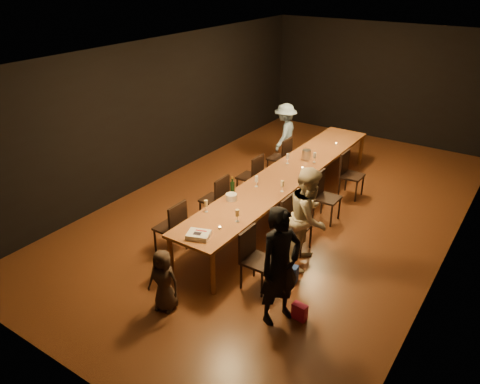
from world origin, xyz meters
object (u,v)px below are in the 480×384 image
Objects in this scene: chair_right_0 at (258,260)px; champagne_bottle at (232,185)px; chair_right_1 at (297,225)px; child at (164,280)px; chair_left_2 at (249,176)px; chair_left_3 at (279,158)px; plate_stack at (231,197)px; ice_bucket at (306,155)px; chair_left_1 at (214,199)px; chair_right_3 at (352,175)px; chair_left_0 at (170,227)px; birthday_cake at (199,235)px; woman_tan at (309,217)px; woman_birthday at (280,266)px; man_blue at (285,134)px; chair_right_2 at (327,198)px; table at (287,175)px.

champagne_bottle is (-1.22, 1.11, 0.45)m from chair_right_0.
chair_right_1 reaches higher than child.
chair_left_2 is 1.00× the size of chair_left_3.
plate_stack is 0.96× the size of ice_bucket.
chair_left_1 is 4.74× the size of ice_bucket.
chair_right_0 is 1.70m from champagne_bottle.
chair_right_1 is 2.40m from chair_right_3.
chair_right_3 is (0.00, 3.60, 0.00)m from chair_right_0.
child is (0.89, -4.72, -0.00)m from chair_left_3.
chair_left_3 is at bearing 87.87° from child.
chair_left_2 is 2.88× the size of champagne_bottle.
chair_right_3 is 1.00× the size of chair_left_0.
chair_left_0 is 1.13m from plate_stack.
plate_stack is (-0.28, 1.24, 0.02)m from birthday_cake.
woman_tan reaches higher than chair_left_0.
chair_right_0 is at bearing 77.71° from woman_birthday.
man_blue reaches higher than chair_right_0.
chair_left_3 is 4.64m from woman_birthday.
chair_left_0 reaches higher than child.
chair_right_0 is 0.81m from woman_birthday.
woman_tan is 1.40m from plate_stack.
woman_birthday reaches higher than champagne_bottle.
chair_right_0 is at bearing -0.00° from chair_right_2.
child is at bearing -109.78° from birthday_cake.
chair_left_0 is 0.56× the size of woman_birthday.
chair_right_1 is at bearing 42.80° from woman_tan.
table is 2.56m from chair_right_0.
woman_tan reaches higher than chair_left_1.
child is (0.89, -2.32, -0.00)m from chair_left_1.
chair_right_3 is 1.00× the size of chair_left_2.
woman_tan is at bearing -51.11° from table.
chair_right_0 and chair_left_2 have the same top height.
chair_left_3 reaches higher than table.
chair_right_0 is at bearing -0.00° from chair_right_3.
chair_left_0 is (-1.70, 0.00, 0.00)m from chair_right_0.
chair_right_2 is 1.70m from chair_left_2.
chair_right_2 is 2.94m from chair_left_0.
birthday_cake is at bearing -77.18° from plate_stack.
ice_bucket reaches higher than chair_right_3.
chair_right_3 is 2.94m from chair_left_1.
chair_left_0 is 4.92× the size of plate_stack.
chair_left_2 is 1.20m from chair_left_3.
woman_birthday is at bearing -178.65° from woman_tan.
birthday_cake is at bearing 3.11° from man_blue.
table is 6.45× the size of chair_left_1.
chair_left_3 is 0.88m from man_blue.
plate_stack is (-1.68, 1.32, -0.03)m from woman_birthday.
chair_right_1 is 1.20m from chair_right_2.
chair_right_0 is at bearing 2.75° from birthday_cake.
woman_tan reaches higher than chair_right_2.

